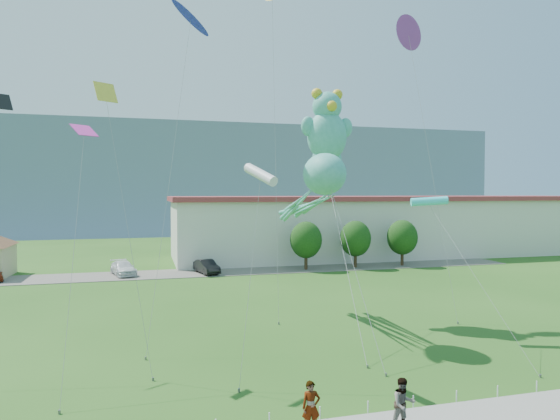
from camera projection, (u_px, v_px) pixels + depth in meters
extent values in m
plane|color=#245016|center=(332.00, 403.00, 20.60)|extent=(160.00, 160.00, 0.00)
cube|color=#59544C|center=(216.00, 272.00, 54.36)|extent=(70.00, 6.00, 0.06)
cube|color=slate|center=(173.00, 179.00, 135.92)|extent=(160.00, 50.00, 25.00)
cube|color=beige|center=(392.00, 228.00, 69.70)|extent=(60.00, 14.00, 7.60)
cube|color=maroon|center=(393.00, 198.00, 69.56)|extent=(61.00, 15.00, 0.60)
cylinder|color=white|center=(269.00, 419.00, 18.55)|extent=(0.05, 0.05, 0.50)
cylinder|color=white|center=(320.00, 413.00, 19.07)|extent=(0.05, 0.05, 0.50)
cylinder|color=white|center=(368.00, 407.00, 19.60)|extent=(0.05, 0.05, 0.50)
cylinder|color=white|center=(413.00, 402.00, 20.12)|extent=(0.05, 0.05, 0.50)
cylinder|color=white|center=(457.00, 396.00, 20.64)|extent=(0.05, 0.05, 0.50)
cylinder|color=white|center=(498.00, 391.00, 21.17)|extent=(0.05, 0.05, 0.50)
cylinder|color=white|center=(537.00, 386.00, 21.69)|extent=(0.05, 0.05, 0.50)
cylinder|color=#3F2B19|center=(306.00, 260.00, 55.97)|extent=(0.36, 0.36, 2.20)
ellipsoid|color=#14380F|center=(306.00, 240.00, 55.89)|extent=(3.60, 3.60, 4.14)
cylinder|color=#3F2B19|center=(355.00, 258.00, 57.54)|extent=(0.36, 0.36, 2.20)
ellipsoid|color=#14380F|center=(355.00, 238.00, 57.46)|extent=(3.60, 3.60, 4.14)
cylinder|color=#3F2B19|center=(402.00, 257.00, 59.11)|extent=(0.36, 0.36, 2.20)
ellipsoid|color=#14380F|center=(402.00, 237.00, 59.03)|extent=(3.60, 3.60, 4.14)
imported|color=gray|center=(311.00, 407.00, 17.82)|extent=(0.71, 0.50, 1.84)
imported|color=gray|center=(403.00, 404.00, 18.03)|extent=(0.93, 0.73, 1.88)
imported|color=white|center=(123.00, 268.00, 52.25)|extent=(3.17, 5.25, 1.42)
imported|color=black|center=(207.00, 267.00, 53.23)|extent=(2.58, 4.68, 1.46)
ellipsoid|color=teal|center=(325.00, 174.00, 29.89)|extent=(2.52, 3.28, 2.52)
sphere|color=white|center=(323.00, 169.00, 28.81)|extent=(0.40, 0.40, 0.40)
sphere|color=white|center=(338.00, 169.00, 29.05)|extent=(0.40, 0.40, 0.40)
cylinder|color=slate|center=(386.00, 375.00, 23.54)|extent=(0.10, 0.10, 0.16)
cylinder|color=gray|center=(355.00, 271.00, 26.25)|extent=(0.54, 6.10, 8.86)
ellipsoid|color=teal|center=(327.00, 136.00, 35.11)|extent=(2.83, 2.41, 3.54)
sphere|color=teal|center=(327.00, 107.00, 35.04)|extent=(2.07, 2.07, 2.07)
sphere|color=gold|center=(317.00, 94.00, 34.81)|extent=(0.76, 0.76, 0.76)
sphere|color=gold|center=(337.00, 95.00, 35.21)|extent=(0.76, 0.76, 0.76)
sphere|color=gold|center=(332.00, 106.00, 34.20)|extent=(0.76, 0.76, 0.76)
ellipsoid|color=teal|center=(308.00, 126.00, 34.72)|extent=(0.98, 0.70, 1.37)
ellipsoid|color=teal|center=(346.00, 128.00, 35.46)|extent=(0.98, 0.70, 1.37)
ellipsoid|color=teal|center=(318.00, 159.00, 35.00)|extent=(0.87, 0.76, 1.42)
ellipsoid|color=teal|center=(336.00, 160.00, 35.34)|extent=(0.87, 0.76, 1.42)
sphere|color=gold|center=(319.00, 170.00, 34.82)|extent=(0.76, 0.76, 0.76)
sphere|color=gold|center=(337.00, 170.00, 35.16)|extent=(0.76, 0.76, 0.76)
cylinder|color=slate|center=(368.00, 367.00, 24.66)|extent=(0.10, 0.10, 0.16)
cylinder|color=gray|center=(344.00, 252.00, 29.93)|extent=(1.89, 10.81, 9.91)
cube|color=#ED34B7|center=(84.00, 130.00, 25.24)|extent=(1.29, 1.29, 0.86)
cylinder|color=slate|center=(59.00, 412.00, 19.55)|extent=(0.10, 0.10, 0.16)
cylinder|color=gray|center=(73.00, 255.00, 22.40)|extent=(0.40, 6.24, 11.50)
cylinder|color=white|center=(260.00, 175.00, 24.24)|extent=(0.50, 2.25, 0.87)
cylinder|color=slate|center=(239.00, 390.00, 21.69)|extent=(0.10, 0.10, 0.16)
cylinder|color=gray|center=(250.00, 278.00, 22.97)|extent=(1.60, 2.59, 9.22)
cone|color=#2225C6|center=(191.00, 18.00, 33.13)|extent=(1.80, 1.33, 1.33)
cylinder|color=slate|center=(146.00, 358.00, 25.89)|extent=(0.10, 0.10, 0.16)
cylinder|color=gray|center=(171.00, 168.00, 29.51)|extent=(3.12, 7.43, 19.99)
cylinder|color=slate|center=(279.00, 323.00, 32.81)|extent=(0.10, 0.10, 0.16)
cylinder|color=gray|center=(275.00, 143.00, 35.59)|extent=(1.19, 6.37, 24.20)
cube|color=yellow|center=(106.00, 92.00, 25.02)|extent=(1.29, 1.29, 0.86)
cylinder|color=slate|center=(153.00, 379.00, 23.00)|extent=(0.10, 0.10, 0.16)
cylinder|color=gray|center=(128.00, 231.00, 24.01)|extent=(2.17, 3.20, 13.38)
cylinder|color=#35E4EF|center=(429.00, 201.00, 30.66)|extent=(0.50, 2.25, 0.87)
cylinder|color=slate|center=(540.00, 376.00, 23.40)|extent=(0.10, 0.10, 0.16)
cylinder|color=gray|center=(477.00, 278.00, 27.03)|extent=(0.99, 8.10, 7.82)
cube|color=black|center=(0.00, 101.00, 26.68)|extent=(1.29, 1.29, 0.86)
cone|color=purple|center=(409.00, 33.00, 38.11)|extent=(1.80, 1.33, 1.33)
cylinder|color=slate|center=(458.00, 323.00, 32.93)|extent=(0.10, 0.10, 0.16)
cylinder|color=gray|center=(431.00, 168.00, 35.52)|extent=(0.33, 6.23, 20.58)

